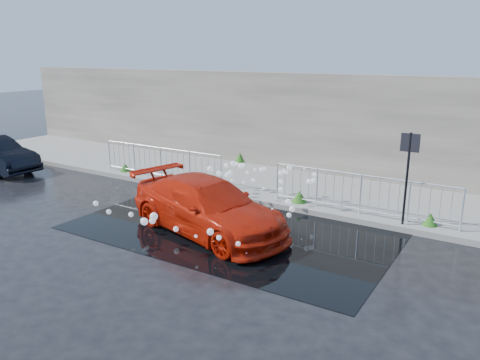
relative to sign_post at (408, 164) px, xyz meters
The scene contains 11 objects.
ground 5.50m from the sign_post, 143.57° to the right, with size 90.00×90.00×0.00m, color black.
pavement 4.90m from the sign_post, 155.66° to the left, with size 30.00×4.00×0.15m, color slate.
curb 4.51m from the sign_post, behind, with size 30.00×0.25×0.16m, color slate.
retaining_wall 5.87m from the sign_post, 135.69° to the left, with size 30.00×0.60×3.50m, color #58514A.
puddle 4.59m from the sign_post, 150.42° to the right, with size 8.00×5.00×0.01m, color black.
sign_post is the anchor object (origin of this frame).
railing_left 8.26m from the sign_post, behind, with size 5.05×0.05×1.10m.
railing_right 1.57m from the sign_post, 168.23° to the left, with size 5.05×0.05×1.10m.
weeds 4.80m from the sign_post, 161.20° to the left, with size 12.17×3.93×0.38m.
water_spray 4.60m from the sign_post, 163.01° to the right, with size 3.56×5.52×1.06m.
red_car 5.03m from the sign_post, 146.71° to the right, with size 1.87×4.61×1.34m, color #B81907.
Camera 1 is at (6.57, -8.51, 4.34)m, focal length 35.00 mm.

